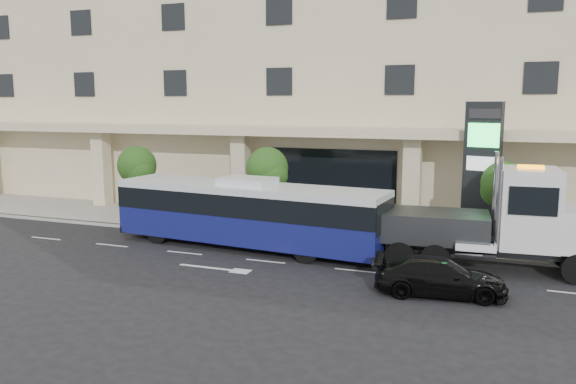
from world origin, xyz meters
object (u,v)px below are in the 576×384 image
object	(u,v)px
black_sedan	(440,277)
tow_truck	(502,223)
signage_pylon	(482,171)
city_bus	(248,212)

from	to	relation	value
black_sedan	tow_truck	bearing A→B (deg)	-34.21
tow_truck	signage_pylon	size ratio (longest dim) A/B	1.57
tow_truck	signage_pylon	bearing A→B (deg)	99.23
black_sedan	signage_pylon	bearing A→B (deg)	-14.49
city_bus	signage_pylon	world-z (taller)	signage_pylon
tow_truck	black_sedan	bearing A→B (deg)	-120.56
city_bus	black_sedan	distance (m)	9.86
city_bus	tow_truck	distance (m)	11.13
tow_truck	signage_pylon	xyz separation A→B (m)	(-0.97, 4.27, 1.58)
black_sedan	signage_pylon	size ratio (longest dim) A/B	0.69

